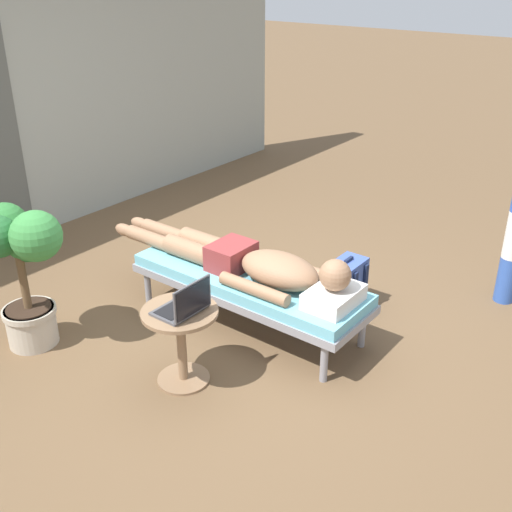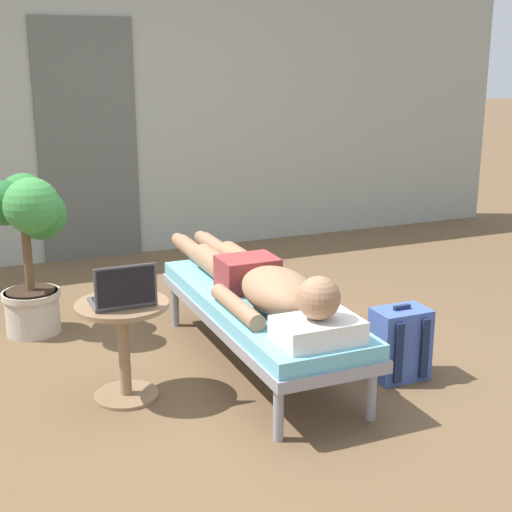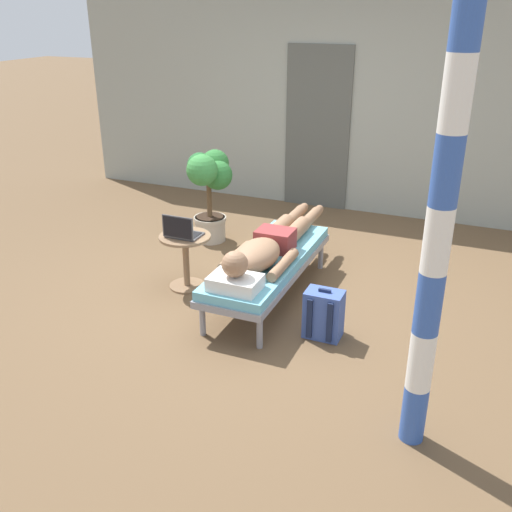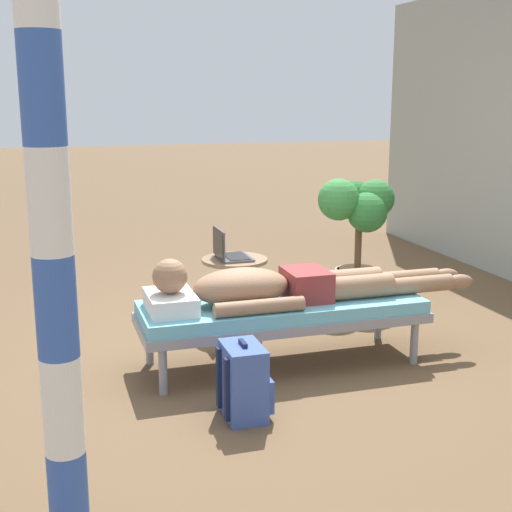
{
  "view_description": "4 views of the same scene",
  "coord_description": "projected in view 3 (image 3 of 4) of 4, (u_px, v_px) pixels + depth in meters",
  "views": [
    {
      "loc": [
        -2.92,
        -2.55,
        2.48
      ],
      "look_at": [
        0.27,
        -0.08,
        0.52
      ],
      "focal_mm": 43.42,
      "sensor_mm": 36.0,
      "label": 1
    },
    {
      "loc": [
        -1.38,
        -3.67,
        1.74
      ],
      "look_at": [
        0.11,
        -0.19,
        0.69
      ],
      "focal_mm": 51.18,
      "sensor_mm": 36.0,
      "label": 2
    },
    {
      "loc": [
        1.91,
        -4.49,
        2.49
      ],
      "look_at": [
        0.12,
        -0.26,
        0.48
      ],
      "focal_mm": 40.6,
      "sensor_mm": 36.0,
      "label": 3
    },
    {
      "loc": [
        4.23,
        -1.52,
        1.69
      ],
      "look_at": [
        -0.03,
        -0.2,
        0.67
      ],
      "focal_mm": 49.85,
      "sensor_mm": 36.0,
      "label": 4
    }
  ],
  "objects": [
    {
      "name": "house_door_panel",
      "position": [
        317.0,
        129.0,
        7.34
      ],
      "size": [
        0.84,
        0.03,
        2.04
      ],
      "primitive_type": "cube",
      "color": "#545651",
      "rests_on": "ground"
    },
    {
      "name": "lounge_chair",
      "position": [
        268.0,
        263.0,
        5.19
      ],
      "size": [
        0.6,
        1.82,
        0.42
      ],
      "color": "gray",
      "rests_on": "ground"
    },
    {
      "name": "person_reclining",
      "position": [
        267.0,
        247.0,
        5.1
      ],
      "size": [
        0.53,
        2.17,
        0.32
      ],
      "color": "white",
      "rests_on": "lounge_chair"
    },
    {
      "name": "ground_plane",
      "position": [
        255.0,
        290.0,
        5.47
      ],
      "size": [
        40.0,
        40.0,
        0.0
      ],
      "primitive_type": "plane",
      "color": "brown"
    },
    {
      "name": "potted_plant",
      "position": [
        209.0,
        183.0,
        6.33
      ],
      "size": [
        0.52,
        0.65,
        1.04
      ],
      "color": "#BFB29E",
      "rests_on": "ground"
    },
    {
      "name": "side_table",
      "position": [
        186.0,
        252.0,
        5.39
      ],
      "size": [
        0.48,
        0.48,
        0.52
      ],
      "color": "#8C6B4C",
      "rests_on": "ground"
    },
    {
      "name": "laptop",
      "position": [
        182.0,
        231.0,
        5.26
      ],
      "size": [
        0.31,
        0.24,
        0.23
      ],
      "color": "#4C4C51",
      "rests_on": "side_table"
    },
    {
      "name": "house_wall_back",
      "position": [
        353.0,
        103.0,
        7.16
      ],
      "size": [
        7.6,
        0.2,
        2.7
      ],
      "primitive_type": "cube",
      "color": "#999E93",
      "rests_on": "ground"
    },
    {
      "name": "backpack",
      "position": [
        324.0,
        314.0,
        4.64
      ],
      "size": [
        0.3,
        0.26,
        0.42
      ],
      "color": "#3F59A5",
      "rests_on": "ground"
    },
    {
      "name": "porch_post",
      "position": [
        437.0,
        240.0,
        3.08
      ],
      "size": [
        0.15,
        0.15,
        2.66
      ],
      "color": "#3359B2",
      "rests_on": "ground"
    }
  ]
}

